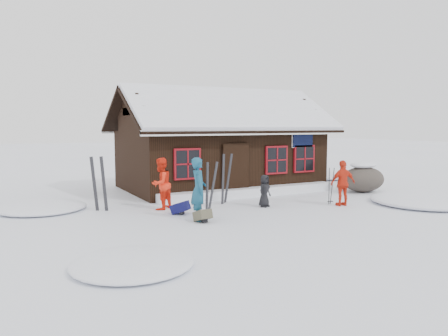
{
  "coord_description": "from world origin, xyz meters",
  "views": [
    {
      "loc": [
        -7.26,
        -12.13,
        2.74
      ],
      "look_at": [
        -0.39,
        0.93,
        1.3
      ],
      "focal_mm": 35.0,
      "sensor_mm": 36.0,
      "label": 1
    }
  ],
  "objects_px": {
    "ski_poles": "(331,186)",
    "backpack_olive": "(203,217)",
    "skier_orange_left": "(161,184)",
    "boulder": "(363,178)",
    "ski_pair_left": "(210,191)",
    "backpack_blue": "(180,210)",
    "skier_crouched": "(265,191)",
    "skier_teal": "(199,189)",
    "skier_orange_right": "(343,183)"
  },
  "relations": [
    {
      "from": "ski_poles",
      "to": "backpack_olive",
      "type": "height_order",
      "value": "ski_poles"
    },
    {
      "from": "skier_orange_left",
      "to": "boulder",
      "type": "xyz_separation_m",
      "value": [
        8.67,
        -0.29,
        -0.28
      ]
    },
    {
      "from": "ski_poles",
      "to": "ski_pair_left",
      "type": "bearing_deg",
      "value": -178.64
    },
    {
      "from": "backpack_blue",
      "to": "skier_orange_left",
      "type": "bearing_deg",
      "value": 60.98
    },
    {
      "from": "skier_crouched",
      "to": "ski_poles",
      "type": "relative_size",
      "value": 0.83
    },
    {
      "from": "skier_orange_left",
      "to": "backpack_blue",
      "type": "xyz_separation_m",
      "value": [
        0.27,
        -1.01,
        -0.71
      ]
    },
    {
      "from": "skier_teal",
      "to": "boulder",
      "type": "xyz_separation_m",
      "value": [
        8.26,
        1.77,
        -0.35
      ]
    },
    {
      "from": "boulder",
      "to": "backpack_olive",
      "type": "distance_m",
      "value": 8.54
    },
    {
      "from": "skier_orange_right",
      "to": "skier_crouched",
      "type": "height_order",
      "value": "skier_orange_right"
    },
    {
      "from": "backpack_blue",
      "to": "backpack_olive",
      "type": "distance_m",
      "value": 1.35
    },
    {
      "from": "ski_pair_left",
      "to": "backpack_olive",
      "type": "xyz_separation_m",
      "value": [
        -0.45,
        -0.45,
        -0.68
      ]
    },
    {
      "from": "skier_crouched",
      "to": "skier_orange_right",
      "type": "bearing_deg",
      "value": -47.31
    },
    {
      "from": "backpack_olive",
      "to": "skier_crouched",
      "type": "bearing_deg",
      "value": 16.44
    },
    {
      "from": "skier_orange_left",
      "to": "backpack_olive",
      "type": "relative_size",
      "value": 3.43
    },
    {
      "from": "boulder",
      "to": "ski_pair_left",
      "type": "bearing_deg",
      "value": -168.36
    },
    {
      "from": "skier_crouched",
      "to": "backpack_olive",
      "type": "xyz_separation_m",
      "value": [
        -2.85,
        -1.16,
        -0.41
      ]
    },
    {
      "from": "skier_orange_left",
      "to": "skier_orange_right",
      "type": "bearing_deg",
      "value": 123.75
    },
    {
      "from": "backpack_olive",
      "to": "boulder",
      "type": "bearing_deg",
      "value": 8.23
    },
    {
      "from": "skier_teal",
      "to": "boulder",
      "type": "height_order",
      "value": "skier_teal"
    },
    {
      "from": "skier_orange_right",
      "to": "skier_crouched",
      "type": "bearing_deg",
      "value": -13.64
    },
    {
      "from": "ski_poles",
      "to": "skier_orange_right",
      "type": "bearing_deg",
      "value": -77.38
    },
    {
      "from": "ski_poles",
      "to": "boulder",
      "type": "bearing_deg",
      "value": 26.08
    },
    {
      "from": "skier_crouched",
      "to": "backpack_olive",
      "type": "height_order",
      "value": "skier_crouched"
    },
    {
      "from": "skier_orange_right",
      "to": "backpack_olive",
      "type": "height_order",
      "value": "skier_orange_right"
    },
    {
      "from": "skier_orange_left",
      "to": "backpack_olive",
      "type": "distance_m",
      "value": 2.5
    },
    {
      "from": "ski_pair_left",
      "to": "backpack_blue",
      "type": "xyz_separation_m",
      "value": [
        -0.58,
        0.89,
        -0.68
      ]
    },
    {
      "from": "skier_crouched",
      "to": "ski_poles",
      "type": "distance_m",
      "value": 2.44
    },
    {
      "from": "skier_orange_right",
      "to": "backpack_olive",
      "type": "xyz_separation_m",
      "value": [
        -5.32,
        -0.08,
        -0.65
      ]
    },
    {
      "from": "skier_orange_left",
      "to": "skier_orange_right",
      "type": "relative_size",
      "value": 1.08
    },
    {
      "from": "backpack_olive",
      "to": "skier_orange_left",
      "type": "bearing_deg",
      "value": 93.84
    },
    {
      "from": "skier_orange_right",
      "to": "ski_poles",
      "type": "distance_m",
      "value": 0.52
    },
    {
      "from": "ski_pair_left",
      "to": "ski_poles",
      "type": "relative_size",
      "value": 1.31
    },
    {
      "from": "skier_crouched",
      "to": "ski_pair_left",
      "type": "distance_m",
      "value": 2.51
    },
    {
      "from": "skier_teal",
      "to": "backpack_blue",
      "type": "distance_m",
      "value": 1.32
    },
    {
      "from": "skier_crouched",
      "to": "ski_pair_left",
      "type": "relative_size",
      "value": 0.63
    },
    {
      "from": "skier_teal",
      "to": "backpack_olive",
      "type": "relative_size",
      "value": 3.7
    },
    {
      "from": "backpack_blue",
      "to": "skier_teal",
      "type": "bearing_deg",
      "value": -125.77
    },
    {
      "from": "boulder",
      "to": "backpack_olive",
      "type": "height_order",
      "value": "boulder"
    },
    {
      "from": "skier_orange_left",
      "to": "skier_crouched",
      "type": "xyz_separation_m",
      "value": [
        3.25,
        -1.2,
        -0.3
      ]
    },
    {
      "from": "ski_pair_left",
      "to": "backpack_blue",
      "type": "height_order",
      "value": "ski_pair_left"
    },
    {
      "from": "skier_teal",
      "to": "backpack_blue",
      "type": "relative_size",
      "value": 3.56
    },
    {
      "from": "ski_poles",
      "to": "backpack_blue",
      "type": "bearing_deg",
      "value": 171.69
    },
    {
      "from": "skier_crouched",
      "to": "ski_poles",
      "type": "height_order",
      "value": "ski_poles"
    },
    {
      "from": "skier_crouched",
      "to": "boulder",
      "type": "xyz_separation_m",
      "value": [
        5.43,
        0.9,
        0.02
      ]
    },
    {
      "from": "skier_orange_right",
      "to": "skier_crouched",
      "type": "distance_m",
      "value": 2.71
    },
    {
      "from": "skier_orange_right",
      "to": "ski_pair_left",
      "type": "xyz_separation_m",
      "value": [
        -4.87,
        0.37,
        0.03
      ]
    },
    {
      "from": "skier_teal",
      "to": "skier_orange_right",
      "type": "xyz_separation_m",
      "value": [
        5.3,
        -0.21,
        -0.13
      ]
    },
    {
      "from": "boulder",
      "to": "skier_teal",
      "type": "bearing_deg",
      "value": -167.88
    },
    {
      "from": "skier_teal",
      "to": "ski_pair_left",
      "type": "height_order",
      "value": "skier_teal"
    },
    {
      "from": "skier_crouched",
      "to": "backpack_blue",
      "type": "bearing_deg",
      "value": 152.8
    }
  ]
}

